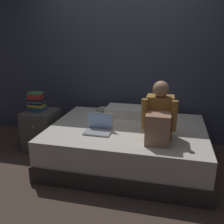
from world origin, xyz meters
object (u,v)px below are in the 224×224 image
nightstand (42,130)px  pillow (126,111)px  book_stack (36,102)px  clothes_pile (104,111)px  person_sitting (159,118)px  laptop (99,127)px  bed (127,145)px

nightstand → pillow: (1.20, 0.33, 0.28)m
book_stack → clothes_pile: 0.97m
person_sitting → book_stack: bearing=166.7°
nightstand → person_sitting: 1.81m
person_sitting → pillow: size_ratio=1.17×
person_sitting → clothes_pile: person_sitting is taller
person_sitting → book_stack: size_ratio=2.38×
book_stack → laptop: bearing=-19.5°
clothes_pile → bed: bearing=-44.0°
clothes_pile → laptop: bearing=-80.0°
nightstand → clothes_pile: bearing=18.4°
pillow → person_sitting: bearing=-55.6°
bed → clothes_pile: clothes_pile is taller
bed → nightstand: 1.31m
person_sitting → laptop: 0.74m
laptop → clothes_pile: (-0.12, 0.65, 0.00)m
bed → laptop: 0.50m
bed → book_stack: book_stack is taller
book_stack → clothes_pile: size_ratio=1.15×
person_sitting → pillow: 0.92m
nightstand → clothes_pile: clothes_pile is taller
nightstand → clothes_pile: 0.96m
laptop → book_stack: size_ratio=1.16×
nightstand → clothes_pile: size_ratio=2.45×
person_sitting → laptop: bearing=176.4°
pillow → book_stack: size_ratio=2.03×
bed → clothes_pile: (-0.43, 0.41, 0.31)m
bed → clothes_pile: 0.67m
laptop → pillow: bearing=73.4°
bed → book_stack: (-1.34, 0.12, 0.47)m
nightstand → person_sitting: person_sitting is taller
person_sitting → pillow: bearing=124.4°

